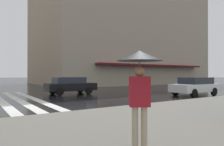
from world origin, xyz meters
TOP-DOWN VIEW (x-y plane):
  - ground_plane at (0.00, 0.00)m, footprint 220.00×220.00m
  - haussmann_block_corner at (21.56, -20.61)m, footprint 19.33×28.99m
  - car_white at (-1.00, -11.90)m, footprint 1.85×4.10m
  - car_black at (5.50, -4.27)m, footprint 1.85×4.10m
  - pedestrian_in_red_jacket at (-8.00, -0.17)m, footprint 0.92×0.92m

SIDE VIEW (x-z plane):
  - ground_plane at x=0.00m, z-range 0.00..0.00m
  - car_white at x=-1.00m, z-range 0.05..1.46m
  - car_black at x=5.50m, z-range 0.05..1.46m
  - pedestrian_in_red_jacket at x=-8.00m, z-range 0.72..2.69m
  - haussmann_block_corner at x=21.56m, z-range -0.20..19.26m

